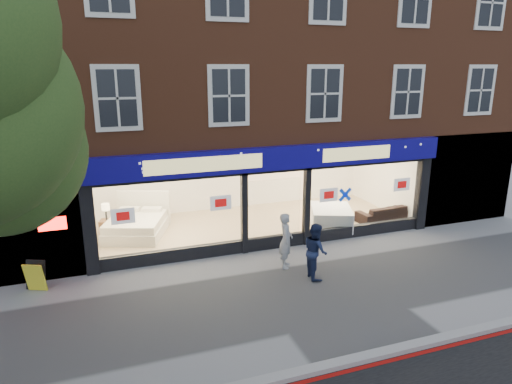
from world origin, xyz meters
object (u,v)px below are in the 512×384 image
sofa (383,213)px  mattress_stack (331,217)px  pedestrian_grey (286,240)px  pedestrian_blue (316,251)px  display_bed (137,224)px  a_board (35,276)px

sofa → mattress_stack: bearing=-7.4°
pedestrian_grey → pedestrian_blue: pedestrian_grey is taller
pedestrian_blue → pedestrian_grey: bearing=33.9°
mattress_stack → pedestrian_blue: (-2.28, -3.28, 0.33)m
display_bed → pedestrian_grey: bearing=-25.1°
mattress_stack → pedestrian_blue: pedestrian_blue is taller
mattress_stack → pedestrian_grey: (-2.76, -2.38, 0.37)m
mattress_stack → pedestrian_grey: size_ratio=1.31×
display_bed → pedestrian_blue: 6.42m
pedestrian_grey → pedestrian_blue: size_ratio=1.04×
display_bed → sofa: (8.66, -1.63, -0.06)m
pedestrian_blue → mattress_stack: bearing=-29.3°
mattress_stack → a_board: bearing=-170.6°
mattress_stack → a_board: 9.53m
mattress_stack → sofa: (2.10, -0.13, -0.05)m
display_bed → mattress_stack: (6.56, -1.49, -0.01)m
pedestrian_blue → display_bed: bearing=47.3°
a_board → mattress_stack: bearing=33.6°
a_board → pedestrian_grey: (6.64, -0.83, 0.41)m
a_board → pedestrian_grey: bearing=17.1°
mattress_stack → sofa: 2.11m
pedestrian_grey → display_bed: bearing=68.9°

